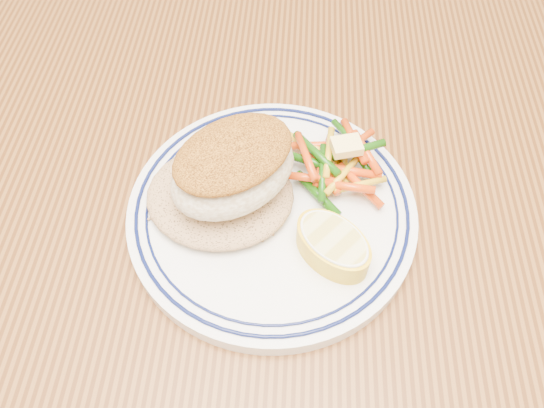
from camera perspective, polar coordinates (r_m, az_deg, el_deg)
The scene contains 7 objects.
dining_table at distance 0.53m, azimuth -4.75°, elevation -10.08°, with size 1.50×0.90×0.75m.
plate at distance 0.45m, azimuth -0.00°, elevation -0.75°, with size 0.24×0.24×0.02m.
rice_pilaf at distance 0.44m, azimuth -5.63°, elevation 1.21°, with size 0.12×0.11×0.02m, color #A27B51.
fish_fillet at distance 0.42m, azimuth -4.20°, elevation 3.98°, with size 0.13×0.13×0.05m.
vegetable_pile at distance 0.46m, azimuth 6.69°, elevation 4.38°, with size 0.10×0.10×0.03m.
butter_pat at distance 0.45m, azimuth 8.02°, elevation 6.19°, with size 0.02×0.02×0.01m, color #FDE17C.
lemon_wedge at distance 0.41m, azimuth 6.55°, elevation -4.38°, with size 0.09×0.09×0.03m.
Camera 1 is at (0.06, -0.22, 1.14)m, focal length 35.00 mm.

